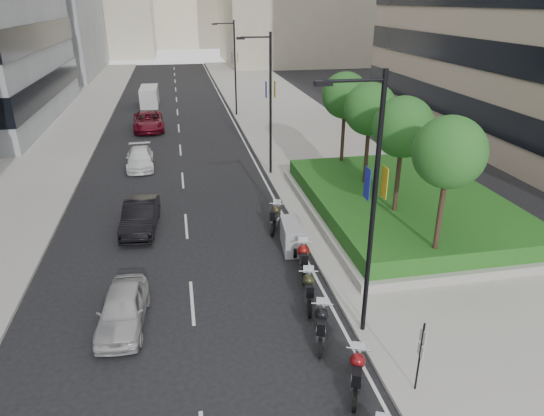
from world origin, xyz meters
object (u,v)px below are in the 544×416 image
object	(u,v)px
motorcycle_1	(357,373)
car_a	(123,309)
motorcycle_2	(321,325)
motorcycle_6	(275,217)
parking_sign	(420,353)
lamp_post_2	(233,64)
lamp_post_0	(369,199)
car_c	(140,158)
car_d	(148,121)
motorcycle_4	(303,259)
car_b	(140,216)
motorcycle_3	(309,290)
motorcycle_5	(292,236)
lamp_post_1	(268,98)
delivery_van	(149,97)

from	to	relation	value
motorcycle_1	car_a	distance (m)	8.42
motorcycle_2	motorcycle_6	bearing A→B (deg)	16.89
parking_sign	car_a	size ratio (longest dim) A/B	0.63
lamp_post_2	car_a	xyz separation A→B (m)	(-8.08, -32.93, -4.39)
lamp_post_0	car_c	size ratio (longest dim) A/B	2.05
lamp_post_0	motorcycle_1	size ratio (longest dim) A/B	4.34
parking_sign	car_c	size ratio (longest dim) A/B	0.57
motorcycle_2	car_d	xyz separation A→B (m)	(-6.86, 31.03, 0.17)
motorcycle_2	motorcycle_4	distance (m)	4.47
motorcycle_4	car_b	distance (m)	9.03
car_d	motorcycle_3	bearing A→B (deg)	-79.66
parking_sign	motorcycle_5	distance (m)	9.68
lamp_post_1	car_d	bearing A→B (deg)	120.69
lamp_post_1	motorcycle_6	bearing A→B (deg)	-98.21
lamp_post_2	motorcycle_3	distance (m)	33.24
lamp_post_1	motorcycle_1	world-z (taller)	lamp_post_1
lamp_post_2	motorcycle_2	bearing A→B (deg)	-92.29
motorcycle_2	motorcycle_5	world-z (taller)	motorcycle_5
car_a	delivery_van	distance (m)	39.78
lamp_post_1	car_b	size ratio (longest dim) A/B	2.01
car_b	car_c	size ratio (longest dim) A/B	1.02
car_a	delivery_van	xyz separation A→B (m)	(-0.45, 39.77, 0.26)
lamp_post_2	parking_sign	size ratio (longest dim) A/B	3.60
lamp_post_1	motorcycle_3	size ratio (longest dim) A/B	4.01
lamp_post_2	car_b	distance (m)	26.54
car_a	car_c	bearing A→B (deg)	94.95
parking_sign	delivery_van	size ratio (longest dim) A/B	0.52
lamp_post_1	motorcycle_5	bearing A→B (deg)	-94.68
motorcycle_1	car_b	world-z (taller)	car_b
parking_sign	motorcycle_1	size ratio (longest dim) A/B	1.21
motorcycle_1	motorcycle_4	distance (m)	6.84
motorcycle_5	delivery_van	distance (m)	36.13
lamp_post_0	lamp_post_1	distance (m)	17.00
lamp_post_0	motorcycle_6	distance (m)	9.97
car_d	car_c	bearing A→B (deg)	-94.27
motorcycle_4	lamp_post_0	bearing A→B (deg)	-156.66
motorcycle_2	lamp_post_0	bearing A→B (deg)	-67.20
lamp_post_1	delivery_van	world-z (taller)	lamp_post_1
motorcycle_5	car_b	bearing A→B (deg)	68.82
motorcycle_5	car_c	size ratio (longest dim) A/B	0.52
lamp_post_2	delivery_van	distance (m)	11.69
lamp_post_1	lamp_post_2	bearing A→B (deg)	90.00
delivery_van	motorcycle_5	bearing A→B (deg)	-76.77
motorcycle_2	motorcycle_5	bearing A→B (deg)	13.65
motorcycle_5	motorcycle_1	bearing A→B (deg)	-175.66
car_a	parking_sign	bearing A→B (deg)	-26.28
lamp_post_2	motorcycle_5	world-z (taller)	lamp_post_2
motorcycle_2	delivery_van	size ratio (longest dim) A/B	0.46
motorcycle_2	car_c	distance (m)	21.56
car_b	delivery_van	bearing A→B (deg)	95.24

